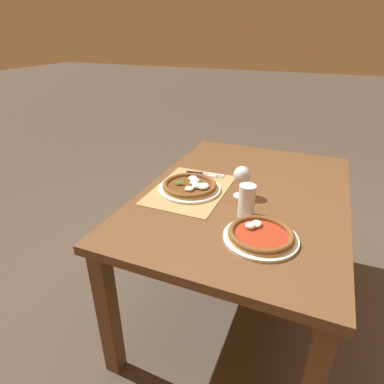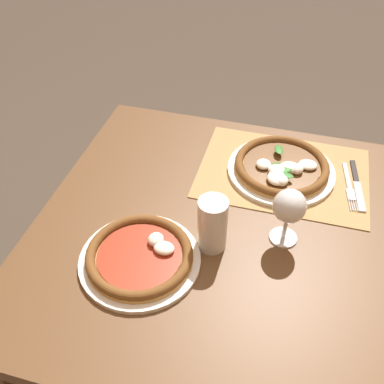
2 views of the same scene
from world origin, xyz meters
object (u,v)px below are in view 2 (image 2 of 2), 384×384
(pizza_near, at_px, (282,167))
(fork, at_px, (349,186))
(knife, at_px, (357,185))
(pizza_far, at_px, (140,256))
(wine_glass, at_px, (289,208))
(pint_glass, at_px, (212,225))

(pizza_near, relative_size, fork, 1.55)
(knife, bearing_deg, pizza_near, 0.14)
(pizza_far, distance_m, fork, 0.62)
(pizza_near, height_order, wine_glass, wine_glass)
(wine_glass, xyz_separation_m, pint_glass, (0.17, 0.07, -0.04))
(pizza_far, xyz_separation_m, wine_glass, (-0.32, -0.16, 0.09))
(wine_glass, distance_m, fork, 0.30)
(pint_glass, xyz_separation_m, fork, (-0.32, -0.30, -0.06))
(fork, height_order, knife, knife)
(pizza_near, distance_m, fork, 0.19)
(pizza_far, relative_size, fork, 1.45)
(pizza_near, height_order, knife, pizza_near)
(pizza_near, relative_size, pizza_far, 1.07)
(pint_glass, height_order, fork, pint_glass)
(pizza_near, bearing_deg, pizza_far, 55.62)
(wine_glass, bearing_deg, pizza_near, -81.63)
(wine_glass, xyz_separation_m, knife, (-0.18, -0.25, -0.10))
(pint_glass, bearing_deg, pizza_near, -112.65)
(pizza_near, distance_m, pint_glass, 0.34)
(pizza_far, bearing_deg, pint_glass, -147.25)
(pizza_near, height_order, pizza_far, pizza_near)
(pizza_far, height_order, knife, pizza_far)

